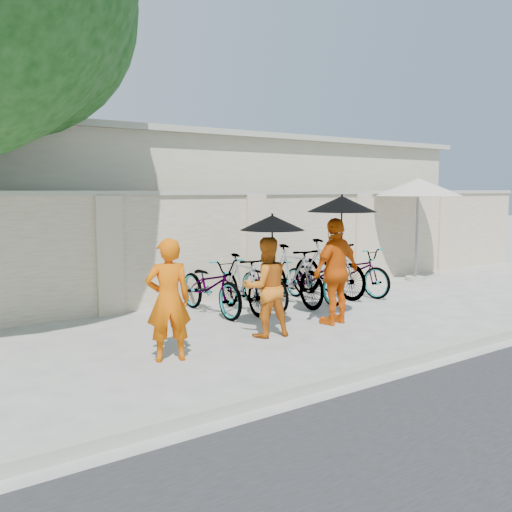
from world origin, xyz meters
TOP-DOWN VIEW (x-y plane):
  - ground at (0.00, 0.00)m, footprint 80.00×80.00m
  - kerb at (0.00, -1.70)m, footprint 40.00×0.16m
  - compound_wall at (1.00, 3.20)m, footprint 20.00×0.30m
  - building_behind at (2.00, 7.00)m, footprint 14.00×6.00m
  - monk_left at (-1.40, 0.14)m, footprint 0.64×0.51m
  - monk_center at (0.28, 0.39)m, footprint 0.80×0.68m
  - parasol_center at (0.33, 0.31)m, footprint 0.92×0.92m
  - monk_right at (1.63, 0.37)m, footprint 1.02×0.52m
  - parasol_right at (1.65, 0.29)m, footprint 1.07×1.07m
  - patio_umbrella at (6.15, 2.42)m, footprint 2.36×2.36m
  - bike_0 at (0.40, 2.11)m, footprint 0.66×1.87m
  - bike_1 at (0.94, 1.93)m, footprint 0.64×1.69m
  - bike_2 at (1.47, 2.03)m, footprint 0.80×1.73m
  - bike_3 at (2.01, 1.88)m, footprint 0.66×1.86m
  - bike_4 at (2.55, 1.92)m, footprint 0.66×1.71m
  - bike_5 at (3.08, 2.09)m, footprint 0.67×1.91m
  - bike_6 at (3.62, 1.99)m, footprint 0.87×1.90m

SIDE VIEW (x-z plane):
  - ground at x=0.00m, z-range 0.00..0.00m
  - kerb at x=0.00m, z-range 0.00..0.12m
  - bike_2 at x=1.47m, z-range 0.00..0.87m
  - bike_4 at x=2.55m, z-range 0.00..0.89m
  - bike_6 at x=3.62m, z-range 0.00..0.96m
  - bike_0 at x=0.40m, z-range 0.00..0.98m
  - bike_1 at x=0.94m, z-range 0.00..0.99m
  - bike_3 at x=2.01m, z-range 0.00..1.10m
  - bike_5 at x=3.08m, z-range 0.00..1.13m
  - monk_center at x=0.28m, z-range 0.00..1.43m
  - monk_left at x=-1.40m, z-range 0.00..1.52m
  - monk_right at x=1.63m, z-range 0.00..1.67m
  - compound_wall at x=1.00m, z-range 0.00..2.00m
  - building_behind at x=2.00m, z-range 0.00..3.20m
  - parasol_center at x=0.33m, z-range 1.17..2.10m
  - parasol_right at x=1.65m, z-range 1.35..2.41m
  - patio_umbrella at x=6.15m, z-range 0.95..3.31m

